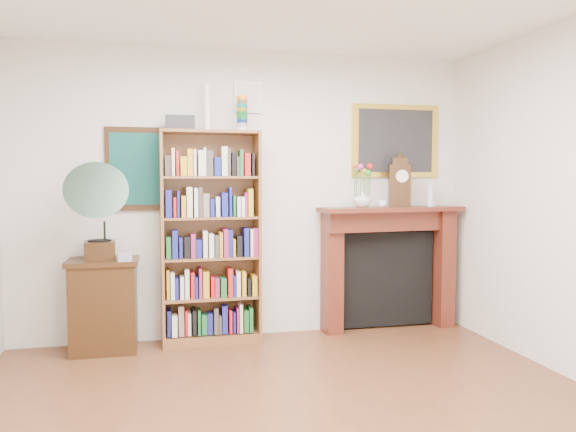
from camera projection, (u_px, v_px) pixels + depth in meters
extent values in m
cube|color=silver|center=(248.00, 195.00, 5.53)|extent=(4.50, 0.01, 2.80)
cube|color=black|center=(137.00, 169.00, 5.26)|extent=(0.58, 0.03, 0.78)
cube|color=#104C46|center=(137.00, 169.00, 5.24)|extent=(0.50, 0.01, 0.67)
cube|color=white|center=(248.00, 97.00, 5.45)|extent=(0.26, 0.03, 0.30)
cube|color=silver|center=(248.00, 97.00, 5.43)|extent=(0.22, 0.01, 0.26)
cube|color=gold|center=(395.00, 141.00, 5.83)|extent=(0.95, 0.03, 0.75)
cube|color=#262628|center=(396.00, 141.00, 5.81)|extent=(0.82, 0.01, 0.65)
cube|color=brown|center=(162.00, 239.00, 5.19)|extent=(0.03, 0.33, 2.01)
cube|color=brown|center=(257.00, 237.00, 5.40)|extent=(0.03, 0.33, 2.01)
cube|color=brown|center=(210.00, 132.00, 5.23)|extent=(0.93, 0.35, 0.03)
cube|color=brown|center=(211.00, 337.00, 5.36)|extent=(0.93, 0.35, 0.09)
cube|color=brown|center=(209.00, 236.00, 5.44)|extent=(0.92, 0.04, 2.01)
cube|color=brown|center=(211.00, 297.00, 5.33)|extent=(0.87, 0.33, 0.02)
cube|color=brown|center=(211.00, 258.00, 5.31)|extent=(0.87, 0.33, 0.02)
cube|color=brown|center=(210.00, 218.00, 5.28)|extent=(0.87, 0.33, 0.02)
cube|color=brown|center=(210.00, 177.00, 5.25)|extent=(0.87, 0.33, 0.02)
cube|color=black|center=(104.00, 305.00, 5.05)|extent=(0.62, 0.45, 0.84)
cube|color=#441810|center=(332.00, 273.00, 5.65)|extent=(0.18, 0.24, 1.23)
cube|color=#441810|center=(443.00, 268.00, 5.93)|extent=(0.18, 0.24, 1.23)
cube|color=#441810|center=(389.00, 221.00, 5.75)|extent=(1.41, 0.33, 0.20)
cube|color=#441810|center=(391.00, 209.00, 5.70)|extent=(1.53, 0.47, 0.04)
cube|color=black|center=(386.00, 279.00, 5.87)|extent=(1.02, 0.09, 0.98)
cube|color=black|center=(100.00, 250.00, 5.03)|extent=(0.28, 0.28, 0.16)
cylinder|color=black|center=(100.00, 241.00, 5.02)|extent=(0.22, 0.22, 0.01)
cone|color=#2A3D2F|center=(97.00, 201.00, 4.84)|extent=(0.58, 0.70, 0.68)
cube|color=#AFB0BC|center=(125.00, 256.00, 4.91)|extent=(0.13, 0.13, 0.08)
cube|color=black|center=(399.00, 186.00, 5.74)|extent=(0.24, 0.18, 0.43)
cylinder|color=white|center=(402.00, 176.00, 5.68)|extent=(0.12, 0.05, 0.13)
cube|color=black|center=(400.00, 162.00, 5.73)|extent=(0.18, 0.14, 0.08)
imported|color=silver|center=(362.00, 199.00, 5.63)|extent=(0.18, 0.18, 0.17)
imported|color=white|center=(382.00, 204.00, 5.60)|extent=(0.10, 0.10, 0.07)
cylinder|color=silver|center=(430.00, 195.00, 5.79)|extent=(0.07, 0.07, 0.24)
cylinder|color=silver|center=(433.00, 197.00, 5.82)|extent=(0.06, 0.06, 0.20)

